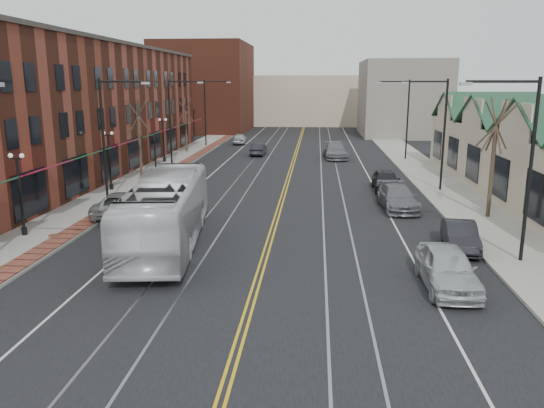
% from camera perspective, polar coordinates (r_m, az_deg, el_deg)
% --- Properties ---
extents(ground, '(160.00, 160.00, 0.00)m').
position_cam_1_polar(ground, '(19.25, -2.52, -11.35)').
color(ground, black).
rests_on(ground, ground).
extents(sidewalk_left, '(4.00, 120.00, 0.15)m').
position_cam_1_polar(sidewalk_left, '(40.79, -15.82, 1.41)').
color(sidewalk_left, gray).
rests_on(sidewalk_left, ground).
extents(sidewalk_right, '(4.00, 120.00, 0.15)m').
position_cam_1_polar(sidewalk_right, '(39.42, 18.95, 0.80)').
color(sidewalk_right, gray).
rests_on(sidewalk_right, ground).
extents(building_left, '(10.00, 50.00, 11.00)m').
position_cam_1_polar(building_left, '(49.29, -21.10, 9.34)').
color(building_left, maroon).
rests_on(building_left, ground).
extents(backdrop_left, '(14.00, 18.00, 14.00)m').
position_cam_1_polar(backdrop_left, '(89.29, -7.19, 12.33)').
color(backdrop_left, maroon).
rests_on(backdrop_left, ground).
extents(backdrop_mid, '(22.00, 14.00, 9.00)m').
position_cam_1_polar(backdrop_mid, '(102.47, 3.58, 11.09)').
color(backdrop_mid, '#BFAD93').
rests_on(backdrop_mid, ground).
extents(backdrop_right, '(12.00, 16.00, 11.00)m').
position_cam_1_polar(backdrop_right, '(83.40, 13.82, 10.99)').
color(backdrop_right, slate).
rests_on(backdrop_right, ground).
extents(streetlight_l_1, '(3.33, 0.25, 8.00)m').
position_cam_1_polar(streetlight_l_1, '(36.07, -17.09, 7.83)').
color(streetlight_l_1, black).
rests_on(streetlight_l_1, sidewalk_left).
extents(streetlight_l_2, '(3.33, 0.25, 8.00)m').
position_cam_1_polar(streetlight_l_2, '(51.24, -10.45, 9.56)').
color(streetlight_l_2, black).
rests_on(streetlight_l_2, sidewalk_left).
extents(streetlight_l_3, '(3.33, 0.25, 8.00)m').
position_cam_1_polar(streetlight_l_3, '(66.80, -6.84, 10.44)').
color(streetlight_l_3, black).
rests_on(streetlight_l_3, sidewalk_left).
extents(streetlight_r_0, '(3.33, 0.25, 8.00)m').
position_cam_1_polar(streetlight_r_0, '(25.14, 25.24, 5.13)').
color(streetlight_r_0, black).
rests_on(streetlight_r_0, sidewalk_right).
extents(streetlight_r_1, '(3.33, 0.25, 8.00)m').
position_cam_1_polar(streetlight_r_1, '(40.45, 17.47, 8.31)').
color(streetlight_r_1, black).
rests_on(streetlight_r_1, sidewalk_right).
extents(streetlight_r_2, '(3.33, 0.25, 8.00)m').
position_cam_1_polar(streetlight_r_2, '(56.15, 13.96, 9.68)').
color(streetlight_r_2, black).
rests_on(streetlight_r_2, sidewalk_right).
extents(lamppost_l_1, '(0.84, 0.28, 4.27)m').
position_cam_1_polar(lamppost_l_1, '(30.09, -25.43, 0.75)').
color(lamppost_l_1, black).
rests_on(lamppost_l_1, sidewalk_left).
extents(lamppost_l_2, '(0.84, 0.28, 4.27)m').
position_cam_1_polar(lamppost_l_2, '(40.73, -17.06, 4.36)').
color(lamppost_l_2, black).
rests_on(lamppost_l_2, sidewalk_left).
extents(lamppost_l_3, '(0.84, 0.28, 4.27)m').
position_cam_1_polar(lamppost_l_3, '(53.86, -11.58, 6.65)').
color(lamppost_l_3, black).
rests_on(lamppost_l_3, sidewalk_left).
extents(tree_left_near, '(1.78, 1.37, 6.48)m').
position_cam_1_polar(tree_left_near, '(46.05, -14.08, 7.13)').
color(tree_left_near, '#382B21').
rests_on(tree_left_near, sidewalk_left).
extents(tree_left_far, '(1.66, 1.28, 6.02)m').
position_cam_1_polar(tree_left_far, '(61.38, -9.27, 8.51)').
color(tree_left_far, '#382B21').
rests_on(tree_left_far, sidewalk_left).
extents(tree_right_mid, '(1.90, 1.46, 6.93)m').
position_cam_1_polar(tree_right_mid, '(33.27, 22.70, 4.79)').
color(tree_right_mid, '#382B21').
rests_on(tree_right_mid, sidewalk_right).
extents(manhole_far, '(0.60, 0.60, 0.02)m').
position_cam_1_polar(manhole_far, '(29.79, -22.38, -3.13)').
color(manhole_far, '#592D19').
rests_on(manhole_far, sidewalk_left).
extents(traffic_signal, '(0.18, 0.15, 3.80)m').
position_cam_1_polar(traffic_signal, '(43.71, -12.46, 5.37)').
color(traffic_signal, black).
rests_on(traffic_signal, sidewalk_left).
extents(transit_bus, '(4.35, 12.69, 3.46)m').
position_cam_1_polar(transit_bus, '(26.53, -11.30, -0.77)').
color(transit_bus, silver).
rests_on(transit_bus, ground).
extents(parked_suv, '(2.65, 5.42, 1.48)m').
position_cam_1_polar(parked_suv, '(33.20, -15.77, 0.00)').
color(parked_suv, '#A2A5A9').
rests_on(parked_suv, ground).
extents(parked_car_a, '(1.96, 4.83, 1.64)m').
position_cam_1_polar(parked_car_a, '(21.99, 18.34, -6.56)').
color(parked_car_a, silver).
rests_on(parked_car_a, ground).
extents(parked_car_b, '(1.86, 4.23, 1.35)m').
position_cam_1_polar(parked_car_b, '(27.15, 19.59, -3.27)').
color(parked_car_b, black).
rests_on(parked_car_b, ground).
extents(parked_car_c, '(2.39, 5.29, 1.50)m').
position_cam_1_polar(parked_car_c, '(34.55, 13.36, 0.66)').
color(parked_car_c, slate).
rests_on(parked_car_c, ground).
extents(parked_car_d, '(1.90, 4.64, 1.57)m').
position_cam_1_polar(parked_car_d, '(40.24, 12.16, 2.50)').
color(parked_car_d, black).
rests_on(parked_car_d, ground).
extents(distant_car_left, '(1.54, 4.06, 1.32)m').
position_cam_1_polar(distant_car_left, '(58.65, -1.46, 5.90)').
color(distant_car_left, black).
rests_on(distant_car_left, ground).
extents(distant_car_right, '(2.66, 5.79, 1.64)m').
position_cam_1_polar(distant_car_right, '(56.54, 6.82, 5.71)').
color(distant_car_right, slate).
rests_on(distant_car_right, ground).
extents(distant_car_far, '(2.02, 4.31, 1.43)m').
position_cam_1_polar(distant_car_far, '(69.49, -3.48, 7.04)').
color(distant_car_far, '#B0B2B8').
rests_on(distant_car_far, ground).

